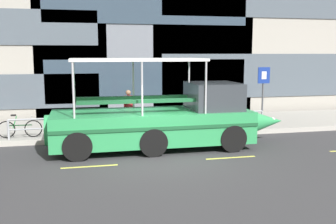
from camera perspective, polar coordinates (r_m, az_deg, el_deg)
name	(u,v)px	position (r m, az deg, el deg)	size (l,w,h in m)	color
ground_plane	(160,159)	(13.52, -1.12, -6.80)	(120.00, 120.00, 0.00)	#333335
sidewalk	(137,126)	(18.89, -4.58, -2.12)	(32.00, 4.80, 0.18)	#99968E
curb_edge	(145,137)	(16.47, -3.33, -3.69)	(32.00, 0.18, 0.18)	#B2ADA3
lane_centreline	(163,162)	(13.11, -0.73, -7.29)	(25.80, 0.12, 0.01)	#DBD64C
curb_guardrail	(144,121)	(16.68, -3.51, -1.26)	(10.99, 0.09, 0.83)	#9EA0A8
parking_sign	(263,86)	(19.06, 13.72, 3.71)	(0.60, 0.12, 2.76)	#4C4F54
leaned_bicycle	(20,129)	(16.98, -20.80, -2.27)	(1.74, 0.46, 0.96)	black
duck_tour_boat	(166,120)	(14.81, -0.31, -1.17)	(9.24, 2.57, 3.40)	#2D9351
pedestrian_near_bow	(208,105)	(18.43, 5.80, 1.09)	(0.41, 0.33, 1.69)	#47423D
pedestrian_mid_left	(128,105)	(18.08, -5.79, 1.04)	(0.45, 0.32, 1.74)	black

